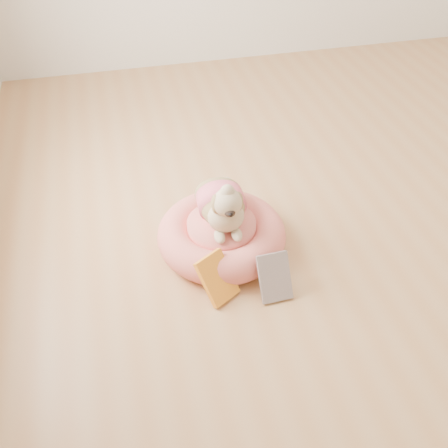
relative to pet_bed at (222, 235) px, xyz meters
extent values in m
plane|color=#BC824E|center=(0.77, -0.01, -0.08)|extent=(4.50, 4.50, 0.00)
cylinder|color=#EA735B|center=(0.00, 0.00, -0.03)|extent=(0.46, 0.46, 0.10)
torus|color=#EA735B|center=(0.00, 0.00, 0.00)|extent=(0.63, 0.63, 0.16)
cylinder|color=#EA735B|center=(0.00, 0.00, 0.04)|extent=(0.33, 0.33, 0.09)
cube|color=yellow|center=(-0.09, -0.29, 0.02)|extent=(0.20, 0.20, 0.20)
cube|color=white|center=(0.16, -0.35, 0.02)|extent=(0.15, 0.14, 0.19)
camera|label=1|loc=(-0.43, -1.76, 1.64)|focal=40.00mm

